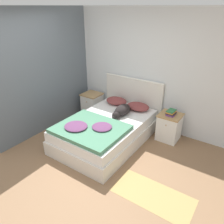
# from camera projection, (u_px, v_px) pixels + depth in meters

# --- Properties ---
(ground_plane) EXTENTS (16.00, 16.00, 0.00)m
(ground_plane) POSITION_uv_depth(u_px,v_px,m) (76.00, 168.00, 3.79)
(ground_plane) COLOR #896647
(wall_back) EXTENTS (9.00, 0.06, 2.55)m
(wall_back) POSITION_uv_depth(u_px,v_px,m) (138.00, 70.00, 4.81)
(wall_back) COLOR silver
(wall_back) RESTS_ON ground_plane
(wall_side_left) EXTENTS (0.06, 3.10, 2.55)m
(wall_side_left) POSITION_uv_depth(u_px,v_px,m) (54.00, 70.00, 4.78)
(wall_side_left) COLOR slate
(wall_side_left) RESTS_ON ground_plane
(bed) EXTENTS (1.38, 2.08, 0.49)m
(bed) POSITION_uv_depth(u_px,v_px,m) (106.00, 131.00, 4.46)
(bed) COLOR silver
(bed) RESTS_ON ground_plane
(headboard) EXTENTS (1.46, 0.06, 1.09)m
(headboard) POSITION_uv_depth(u_px,v_px,m) (133.00, 100.00, 5.10)
(headboard) COLOR silver
(headboard) RESTS_ON ground_plane
(nightstand_left) EXTENTS (0.44, 0.44, 0.57)m
(nightstand_left) POSITION_uv_depth(u_px,v_px,m) (92.00, 104.00, 5.56)
(nightstand_left) COLOR white
(nightstand_left) RESTS_ON ground_plane
(nightstand_right) EXTENTS (0.44, 0.44, 0.57)m
(nightstand_right) POSITION_uv_depth(u_px,v_px,m) (169.00, 127.00, 4.51)
(nightstand_right) COLOR white
(nightstand_right) RESTS_ON ground_plane
(pillow_left) EXTENTS (0.50, 0.38, 0.15)m
(pillow_left) POSITION_uv_depth(u_px,v_px,m) (116.00, 101.00, 5.05)
(pillow_left) COLOR brown
(pillow_left) RESTS_ON bed
(pillow_right) EXTENTS (0.50, 0.38, 0.15)m
(pillow_right) POSITION_uv_depth(u_px,v_px,m) (138.00, 107.00, 4.77)
(pillow_right) COLOR brown
(pillow_right) RESTS_ON bed
(quilt) EXTENTS (1.22, 1.02, 0.13)m
(quilt) POSITION_uv_depth(u_px,v_px,m) (90.00, 128.00, 3.97)
(quilt) COLOR #4C8466
(quilt) RESTS_ON bed
(dog) EXTENTS (0.27, 0.65, 0.22)m
(dog) POSITION_uv_depth(u_px,v_px,m) (122.00, 111.00, 4.51)
(dog) COLOR black
(dog) RESTS_ON bed
(book_stack) EXTENTS (0.17, 0.21, 0.11)m
(book_stack) POSITION_uv_depth(u_px,v_px,m) (171.00, 113.00, 4.35)
(book_stack) COLOR #703D7F
(book_stack) RESTS_ON nightstand_right
(rug) EXTENTS (1.19, 0.57, 0.00)m
(rug) POSITION_uv_depth(u_px,v_px,m) (153.00, 195.00, 3.25)
(rug) COLOR tan
(rug) RESTS_ON ground_plane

